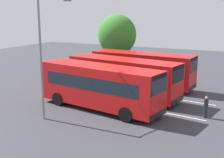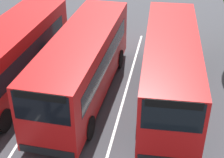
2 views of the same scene
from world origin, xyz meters
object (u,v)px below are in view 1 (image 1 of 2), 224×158
pedestrian (206,105)px  depot_tree (117,35)px  bus_center_left (123,77)px  bus_far_left (99,86)px  street_lamp (44,51)px  bus_center_right (142,69)px

pedestrian → depot_tree: (-12.96, 11.74, 3.74)m
bus_center_left → depot_tree: depot_tree is taller
pedestrian → depot_tree: size_ratio=0.22×
bus_far_left → street_lamp: 5.16m
bus_far_left → pedestrian: size_ratio=6.63×
bus_center_left → bus_center_right: 4.37m
bus_center_right → depot_tree: (-5.46, 5.26, 2.77)m
street_lamp → bus_center_right: bearing=6.0°
bus_far_left → pedestrian: (7.77, 1.77, -0.97)m
street_lamp → depot_tree: 17.23m
depot_tree → bus_center_right: bearing=-44.0°
bus_far_left → bus_center_left: size_ratio=1.00×
street_lamp → depot_tree: (-2.81, 17.00, -0.18)m
street_lamp → bus_center_left: bearing=-0.7°
bus_far_left → street_lamp: street_lamp is taller
bus_far_left → bus_center_right: bearing=96.9°
bus_center_left → street_lamp: 8.35m
bus_center_right → street_lamp: bearing=-99.3°
depot_tree → pedestrian: bearing=-42.2°
bus_center_right → depot_tree: 8.07m
bus_far_left → pedestrian: bearing=21.6°
bus_center_left → street_lamp: bearing=-101.3°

